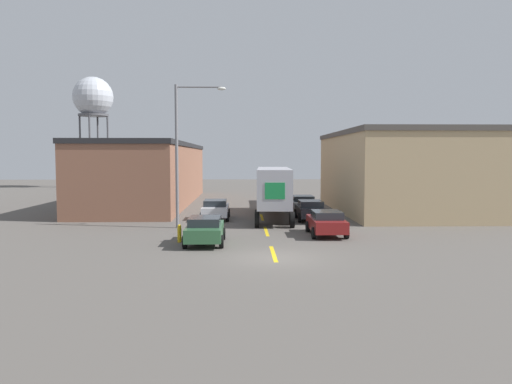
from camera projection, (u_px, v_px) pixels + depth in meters
The scene contains 13 objects.
ground_plane at pixel (275, 258), 22.98m from camera, with size 160.00×160.00×0.00m, color #56514C.
road_centerline at pixel (266, 231), 31.18m from camera, with size 0.20×18.39×0.01m.
warehouse_left at pixel (151, 173), 49.69m from camera, with size 8.26×28.96×5.99m.
warehouse_right at pixel (403, 172), 42.44m from camera, with size 11.30×18.81×6.79m.
semi_truck at pixel (273, 188), 38.18m from camera, with size 3.16×13.02×3.81m.
parked_car_left_far at pixel (216, 209), 37.14m from camera, with size 2.08×4.25×1.46m.
parked_car_right_far at pixel (303, 204), 41.22m from camera, with size 2.08×4.25×1.46m.
parked_car_right_near at pixel (326, 222), 29.56m from camera, with size 2.08×4.25×1.46m.
parked_car_right_mid at pixel (310, 210), 36.56m from camera, with size 2.08×4.25×1.46m.
parked_car_left_near at pixel (205, 229), 26.65m from camera, with size 2.08×4.25×1.46m.
water_tower at pixel (93, 98), 74.67m from camera, with size 5.94×5.94×16.58m.
street_lamp at pixel (182, 145), 32.35m from camera, with size 3.31×0.32×9.30m.
fire_hydrant at pixel (179, 233), 27.17m from camera, with size 0.22×0.22×0.98m.
Camera 1 is at (-1.48, -22.67, 4.67)m, focal length 35.00 mm.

